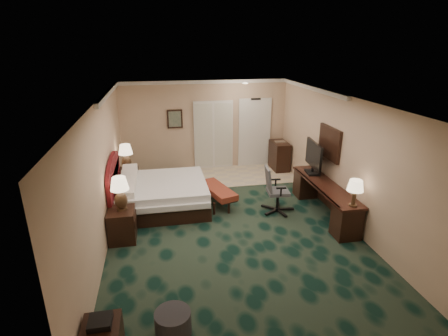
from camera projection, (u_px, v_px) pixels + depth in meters
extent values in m
cube|color=black|center=(230.00, 225.00, 7.57)|extent=(5.00, 7.50, 0.00)
cube|color=white|center=(231.00, 100.00, 6.65)|extent=(5.00, 7.50, 0.00)
cube|color=tan|center=(205.00, 126.00, 10.57)|extent=(5.00, 0.00, 2.70)
cube|color=tan|center=(304.00, 285.00, 3.65)|extent=(5.00, 0.00, 2.70)
cube|color=tan|center=(102.00, 175.00, 6.67)|extent=(0.00, 7.50, 2.70)
cube|color=tan|center=(343.00, 159.00, 7.55)|extent=(0.00, 7.50, 2.70)
cube|color=beige|center=(240.00, 175.00, 10.40)|extent=(3.20, 1.70, 0.01)
cube|color=silver|center=(254.00, 133.00, 10.92)|extent=(1.02, 0.06, 2.18)
cube|color=silver|center=(213.00, 135.00, 10.68)|extent=(1.20, 0.06, 2.10)
cube|color=#405A4F|center=(175.00, 119.00, 10.29)|extent=(0.45, 0.06, 0.55)
cube|color=white|center=(330.00, 143.00, 8.03)|extent=(0.05, 0.95, 0.75)
cube|color=silver|center=(163.00, 195.00, 8.29)|extent=(2.04, 1.89, 0.65)
cube|color=black|center=(122.00, 225.00, 6.92)|extent=(0.52, 0.59, 0.65)
cube|color=black|center=(129.00, 181.00, 9.18)|extent=(0.49, 0.56, 0.61)
cube|color=maroon|center=(217.00, 196.00, 8.50)|extent=(0.81, 1.36, 0.43)
cylinder|color=#2D2C32|center=(173.00, 323.00, 4.69)|extent=(0.56, 0.56, 0.35)
cube|color=black|center=(324.00, 199.00, 7.94)|extent=(0.55, 2.54, 0.73)
cube|color=black|center=(313.00, 158.00, 8.34)|extent=(0.19, 1.01, 0.79)
cube|color=black|center=(279.00, 156.00, 10.77)|extent=(0.45, 0.82, 0.86)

